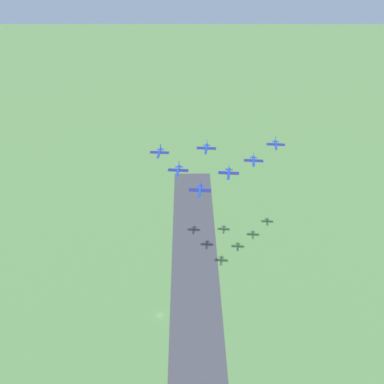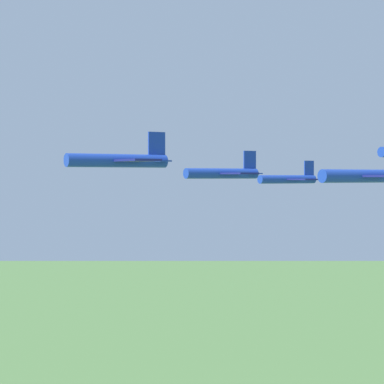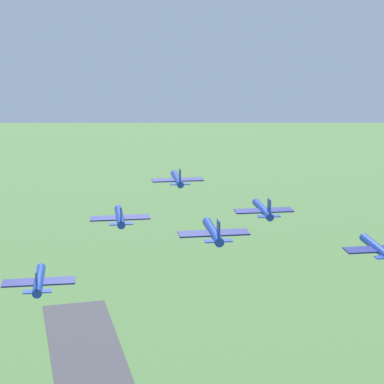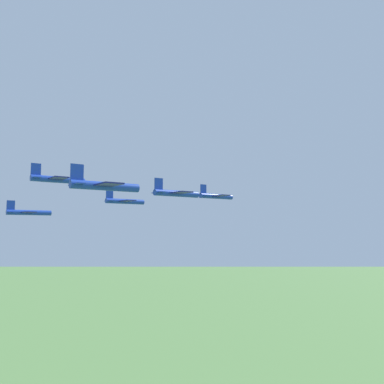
{
  "view_description": "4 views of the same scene",
  "coord_description": "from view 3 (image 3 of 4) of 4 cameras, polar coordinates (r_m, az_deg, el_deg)",
  "views": [
    {
      "loc": [
        -124.12,
        -204.7,
        219.43
      ],
      "look_at": [
        -15.65,
        -54.36,
        114.25
      ],
      "focal_mm": 50.0,
      "sensor_mm": 36.0,
      "label": 1
    },
    {
      "loc": [
        11.4,
        -116.88,
        113.54
      ],
      "look_at": [
        -6.25,
        -57.42,
        112.22
      ],
      "focal_mm": 70.0,
      "sensor_mm": 36.0,
      "label": 2
    },
    {
      "loc": [
        81.42,
        28.58,
        143.07
      ],
      "look_at": [
        -17.79,
        -56.87,
        111.67
      ],
      "focal_mm": 70.0,
      "sensor_mm": 36.0,
      "label": 3
    },
    {
      "loc": [
        -27.8,
        31.5,
        107.78
      ],
      "look_at": [
        -6.74,
        -58.93,
        116.3
      ],
      "focal_mm": 35.0,
      "sensor_mm": 36.0,
      "label": 4
    }
  ],
  "objects": [
    {
      "name": "jet_5",
      "position": [
        100.91,
        13.96,
        -4.18
      ],
      "size": [
        8.37,
        8.48,
        3.2
      ],
      "rotation": [
        0.0,
        0.0,
        2.42
      ],
      "color": "#19389E"
    },
    {
      "name": "jet_0",
      "position": [
        129.99,
        -1.12,
        0.98
      ],
      "size": [
        8.37,
        8.48,
        3.2
      ],
      "rotation": [
        0.0,
        0.0,
        2.42
      ],
      "color": "#19389E"
    },
    {
      "name": "jet_2",
      "position": [
        114.39,
        5.45,
        -1.36
      ],
      "size": [
        8.37,
        8.48,
        3.2
      ],
      "rotation": [
        0.0,
        0.0,
        2.42
      ],
      "color": "#19389E"
    },
    {
      "name": "jet_1",
      "position": [
        111.49,
        -5.52,
        -1.91
      ],
      "size": [
        8.37,
        8.48,
        3.2
      ],
      "rotation": [
        0.0,
        0.0,
        2.42
      ],
      "color": "#19389E"
    },
    {
      "name": "jet_4",
      "position": [
        94.12,
        1.64,
        -3.08
      ],
      "size": [
        8.37,
        8.48,
        3.2
      ],
      "rotation": [
        0.0,
        0.0,
        2.42
      ],
      "color": "#19389E"
    },
    {
      "name": "jet_3",
      "position": [
        94.74,
        -11.58,
        -6.64
      ],
      "size": [
        8.37,
        8.48,
        3.2
      ],
      "rotation": [
        0.0,
        0.0,
        2.42
      ],
      "color": "#19389E"
    }
  ]
}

